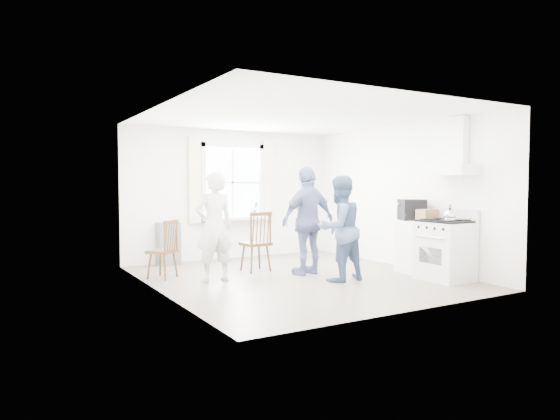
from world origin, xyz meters
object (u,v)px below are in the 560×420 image
Objects in this scene: windsor_chair_b at (259,235)px; person_left at (214,227)px; person_right at (308,221)px; low_cabinet at (416,247)px; stereo_stack at (412,210)px; person_mid at (340,228)px; windsor_chair_a at (168,243)px; gas_stove at (445,250)px.

windsor_chair_b is 0.61× the size of person_left.
person_right is (0.61, -0.61, 0.26)m from windsor_chair_b.
stereo_stack is (-0.03, 0.07, 0.63)m from low_cabinet.
person_mid is (-1.53, 0.01, -0.25)m from stereo_stack.
person_left is at bearing 163.48° from stereo_stack.
low_cabinet is at bearing 146.94° from person_right.
low_cabinet is 0.50× the size of person_right.
windsor_chair_a is 0.53× the size of person_right.
gas_stove is 1.18× the size of windsor_chair_a.
low_cabinet is 1.60m from person_mid.
low_cabinet is 0.55× the size of person_mid.
gas_stove is at bearing -31.94° from windsor_chair_a.
gas_stove is at bearing 129.48° from person_right.
gas_stove is 3.07m from windsor_chair_b.
windsor_chair_a is at bearing 172.23° from windsor_chair_b.
person_right reaches higher than person_mid.
person_mid is at bearing -61.68° from windsor_chair_b.
stereo_stack is at bearing -22.42° from windsor_chair_a.
windsor_chair_b is (-2.20, 2.13, 0.16)m from gas_stove.
low_cabinet is 3.45m from person_left.
person_left is at bearing -47.57° from windsor_chair_a.
gas_stove reaches higher than low_cabinet.
windsor_chair_a is 0.55× the size of person_left.
person_right reaches higher than stereo_stack.
person_left is at bearing -14.68° from person_right.
low_cabinet is 0.95× the size of windsor_chair_a.
person_left is (-3.19, 1.73, 0.37)m from gas_stove.
windsor_chair_a is at bearing 156.80° from low_cabinet.
gas_stove is 0.65× the size of person_left.
person_mid is at bearing -34.40° from windsor_chair_a.
windsor_chair_a is 0.86m from person_left.
person_left reaches higher than windsor_chair_b.
windsor_chair_a is 0.91× the size of windsor_chair_b.
windsor_chair_a is at bearing -46.80° from person_left.
person_mid is at bearing 151.82° from person_left.
person_right is (-1.64, 0.74, -0.17)m from stereo_stack.
windsor_chair_a is at bearing 157.58° from stereo_stack.
person_left is 1.04× the size of person_mid.
stereo_stack is at bearing 86.70° from gas_stove.
gas_stove is 0.70m from low_cabinet.
person_left reaches higher than person_mid.
low_cabinet is 1.90m from person_right.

